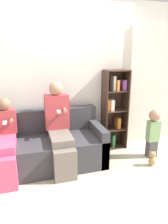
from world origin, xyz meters
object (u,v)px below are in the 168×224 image
at_px(bookshelf, 114,108).
at_px(child_seated, 6,140).
at_px(couch, 46,147).
at_px(teddy_bear, 152,159).
at_px(adult_seated, 59,125).
at_px(toddler_standing, 153,131).

bearing_deg(bookshelf, child_seated, -166.04).
height_order(couch, teddy_bear, couch).
bearing_deg(adult_seated, child_seated, -176.36).
height_order(toddler_standing, teddy_bear, toddler_standing).
bearing_deg(toddler_standing, child_seated, 177.42).
distance_m(couch, toddler_standing, 1.77).
height_order(child_seated, teddy_bear, child_seated).
height_order(couch, bookshelf, bookshelf).
xyz_separation_m(couch, toddler_standing, (1.74, -0.26, 0.17)).
distance_m(adult_seated, child_seated, 0.76).
xyz_separation_m(toddler_standing, teddy_bear, (-0.15, -0.25, -0.35)).
bearing_deg(adult_seated, toddler_standing, -5.63).
distance_m(child_seated, toddler_standing, 2.29).
bearing_deg(couch, toddler_standing, -8.59).
height_order(couch, adult_seated, adult_seated).
bearing_deg(adult_seated, teddy_bear, -16.38).
distance_m(toddler_standing, bookshelf, 0.78).
distance_m(couch, child_seated, 0.62).
height_order(adult_seated, child_seated, adult_seated).
bearing_deg(toddler_standing, bookshelf, 130.23).
bearing_deg(child_seated, toddler_standing, -2.58).
bearing_deg(child_seated, teddy_bear, -9.52).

